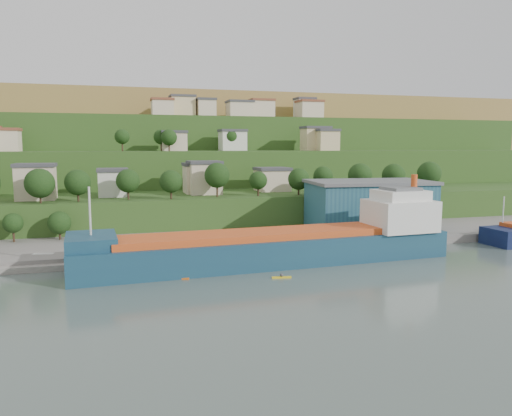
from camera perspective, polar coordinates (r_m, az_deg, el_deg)
name	(u,v)px	position (r m, az deg, el deg)	size (l,w,h in m)	color
ground	(260,275)	(93.43, 0.50, -7.62)	(500.00, 500.00, 0.00)	#43514A
quay	(304,241)	(125.73, 5.52, -3.81)	(220.00, 26.00, 4.00)	slate
hillside	(164,193)	(257.58, -10.50, 1.74)	(360.00, 210.79, 96.00)	#284719
cargo_ship_near	(281,248)	(101.70, 2.91, -4.58)	(77.49, 15.41, 19.80)	navy
warehouse	(369,205)	(133.59, 12.79, 0.36)	(32.64, 21.81, 12.80)	#214E64
dinghy	(43,256)	(110.61, -23.13, -5.02)	(4.12, 1.54, 0.82)	silver
kayak_orange	(179,278)	(91.35, -8.74, -7.88)	(3.45, 1.81, 0.86)	orange
kayak_yellow	(282,277)	(91.14, 2.94, -7.84)	(3.60, 1.22, 0.89)	yellow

